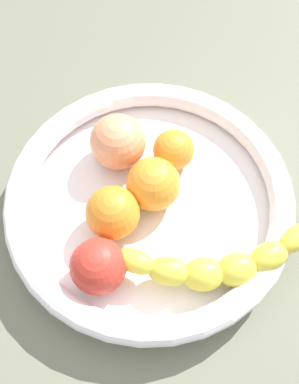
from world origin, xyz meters
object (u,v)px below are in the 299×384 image
(peach_blush, at_px, (118,142))
(tomato_red, at_px, (98,266))
(banana_draped_left, at_px, (219,264))
(orange_mid_right, at_px, (113,213))
(fruit_bowl, at_px, (150,202))
(orange_front, at_px, (156,185))
(orange_mid_left, at_px, (170,148))

(peach_blush, xyz_separation_m, tomato_red, (0.05, -0.15, -0.00))
(banana_draped_left, height_order, orange_mid_right, orange_mid_right)
(fruit_bowl, relative_size, orange_front, 5.38)
(orange_mid_left, bearing_deg, banana_draped_left, -45.87)
(fruit_bowl, distance_m, orange_mid_left, 0.07)
(orange_mid_left, height_order, peach_blush, peach_blush)
(banana_draped_left, bearing_deg, orange_front, 151.44)
(orange_mid_right, bearing_deg, orange_mid_left, 79.40)
(orange_mid_left, bearing_deg, fruit_bowl, -86.11)
(tomato_red, bearing_deg, fruit_bowl, 84.71)
(fruit_bowl, distance_m, orange_front, 0.03)
(fruit_bowl, bearing_deg, orange_mid_left, 93.89)
(fruit_bowl, bearing_deg, peach_blush, 145.69)
(banana_draped_left, relative_size, tomato_red, 3.13)
(fruit_bowl, distance_m, orange_mid_right, 0.06)
(banana_draped_left, bearing_deg, orange_mid_right, 178.93)
(orange_mid_left, height_order, orange_mid_right, orange_mid_right)
(fruit_bowl, xyz_separation_m, peach_blush, (-0.06, 0.04, 0.03))
(orange_front, bearing_deg, fruit_bowl, -109.47)
(orange_mid_left, distance_m, peach_blush, 0.07)
(fruit_bowl, relative_size, banana_draped_left, 1.79)
(orange_front, relative_size, orange_mid_right, 1.03)
(fruit_bowl, xyz_separation_m, banana_draped_left, (0.11, -0.05, 0.02))
(orange_front, relative_size, orange_mid_left, 1.25)
(tomato_red, bearing_deg, banana_draped_left, 27.55)
(orange_mid_right, relative_size, peach_blush, 0.90)
(banana_draped_left, distance_m, orange_mid_left, 0.16)
(peach_blush, bearing_deg, orange_front, -26.43)
(banana_draped_left, xyz_separation_m, tomato_red, (-0.12, -0.06, 0.01))
(fruit_bowl, xyz_separation_m, orange_mid_right, (-0.03, -0.04, 0.03))
(tomato_red, bearing_deg, orange_mid_left, 88.30)
(orange_front, relative_size, tomato_red, 1.04)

